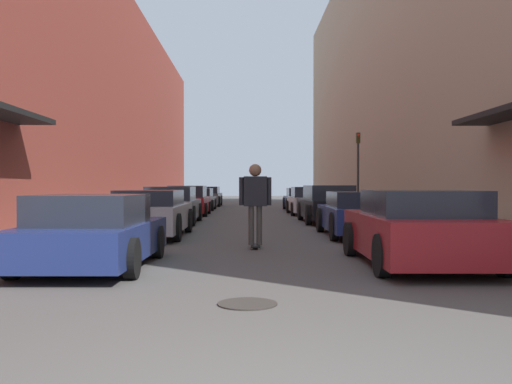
{
  "coord_description": "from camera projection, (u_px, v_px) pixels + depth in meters",
  "views": [
    {
      "loc": [
        -0.21,
        -3.19,
        1.39
      ],
      "look_at": [
        0.03,
        10.81,
        1.23
      ],
      "focal_mm": 40.0,
      "sensor_mm": 36.0,
      "label": 1
    }
  ],
  "objects": [
    {
      "name": "parked_car_right_1",
      "position": [
        361.0,
        214.0,
        15.52
      ],
      "size": [
        2.07,
        4.38,
        1.22
      ],
      "color": "navy",
      "rests_on": "ground"
    },
    {
      "name": "curb_strip_left",
      "position": [
        148.0,
        214.0,
        26.55
      ],
      "size": [
        1.8,
        46.86,
        0.12
      ],
      "color": "gray",
      "rests_on": "ground"
    },
    {
      "name": "manhole_cover",
      "position": [
        247.0,
        304.0,
        6.64
      ],
      "size": [
        0.7,
        0.7,
        0.02
      ],
      "color": "#332D28",
      "rests_on": "ground"
    },
    {
      "name": "parked_car_left_2",
      "position": [
        172.0,
        206.0,
        20.76
      ],
      "size": [
        1.95,
        4.53,
        1.34
      ],
      "color": "gray",
      "rests_on": "ground"
    },
    {
      "name": "curb_strip_right",
      "position": [
        353.0,
        214.0,
        26.71
      ],
      "size": [
        1.8,
        46.86,
        0.12
      ],
      "color": "gray",
      "rests_on": "ground"
    },
    {
      "name": "parked_car_left_1",
      "position": [
        151.0,
        214.0,
        15.37
      ],
      "size": [
        1.9,
        4.55,
        1.26
      ],
      "color": "#B7B7BC",
      "rests_on": "ground"
    },
    {
      "name": "traffic_light",
      "position": [
        358.0,
        164.0,
        24.31
      ],
      "size": [
        0.16,
        0.22,
        3.52
      ],
      "color": "#2D2D2D",
      "rests_on": "curb_strip_right"
    },
    {
      "name": "ground",
      "position": [
        252.0,
        221.0,
        21.95
      ],
      "size": [
        103.1,
        103.1,
        0.0
      ],
      "primitive_type": "plane",
      "color": "#4C4947"
    },
    {
      "name": "parked_car_left_4",
      "position": [
        198.0,
        200.0,
        31.96
      ],
      "size": [
        1.86,
        4.26,
        1.22
      ],
      "color": "#515459",
      "rests_on": "ground"
    },
    {
      "name": "parked_car_right_3",
      "position": [
        309.0,
        201.0,
        27.07
      ],
      "size": [
        1.9,
        4.26,
        1.31
      ],
      "color": "silver",
      "rests_on": "ground"
    },
    {
      "name": "building_row_right",
      "position": [
        415.0,
        60.0,
        26.67
      ],
      "size": [
        4.9,
        46.86,
        14.5
      ],
      "color": "tan",
      "rests_on": "ground"
    },
    {
      "name": "parked_car_left_0",
      "position": [
        93.0,
        233.0,
        9.58
      ],
      "size": [
        1.94,
        4.02,
        1.24
      ],
      "color": "navy",
      "rests_on": "ground"
    },
    {
      "name": "parked_car_right_2",
      "position": [
        328.0,
        205.0,
        21.17
      ],
      "size": [
        1.9,
        4.83,
        1.39
      ],
      "color": "black",
      "rests_on": "ground"
    },
    {
      "name": "skateboarder",
      "position": [
        255.0,
        196.0,
        12.57
      ],
      "size": [
        0.72,
        0.78,
        1.86
      ],
      "color": "black",
      "rests_on": "ground"
    },
    {
      "name": "building_row_left",
      "position": [
        85.0,
        103.0,
        26.44
      ],
      "size": [
        4.9,
        46.86,
        10.47
      ],
      "color": "brown",
      "rests_on": "ground"
    },
    {
      "name": "parked_car_right_0",
      "position": [
        418.0,
        229.0,
        9.87
      ],
      "size": [
        2.05,
        4.31,
        1.31
      ],
      "color": "maroon",
      "rests_on": "ground"
    },
    {
      "name": "parked_car_left_5",
      "position": [
        207.0,
        197.0,
        37.77
      ],
      "size": [
        1.86,
        4.42,
        1.3
      ],
      "color": "#515459",
      "rests_on": "ground"
    },
    {
      "name": "parked_car_left_3",
      "position": [
        188.0,
        201.0,
        26.43
      ],
      "size": [
        1.94,
        4.0,
        1.37
      ],
      "color": "maroon",
      "rests_on": "ground"
    },
    {
      "name": "parked_car_right_4",
      "position": [
        301.0,
        199.0,
        31.79
      ],
      "size": [
        1.89,
        3.96,
        1.24
      ],
      "color": "navy",
      "rests_on": "ground"
    }
  ]
}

